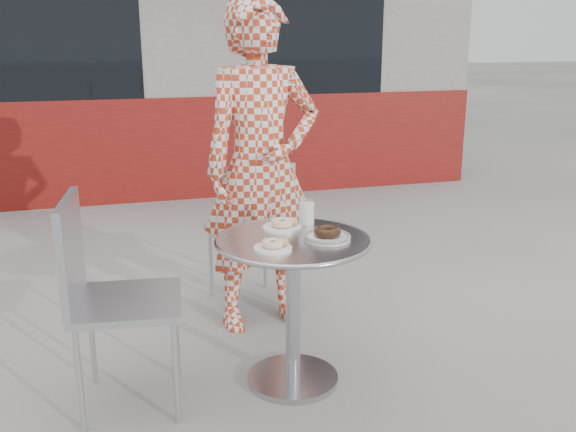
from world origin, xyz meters
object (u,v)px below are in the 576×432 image
object	(u,v)px
chair_far	(249,261)
plate_checker	(327,235)
bistro_table	(293,275)
chair_left	(127,343)
milk_cup	(306,212)
plate_far	(283,225)
seated_person	(262,168)
plate_near	(273,245)

from	to	relation	value
chair_far	plate_checker	size ratio (longest dim) A/B	4.22
bistro_table	chair_left	distance (m)	0.79
chair_far	milk_cup	distance (m)	0.91
chair_far	chair_left	bearing A→B (deg)	43.18
chair_left	plate_checker	bearing A→B (deg)	-88.09
plate_checker	milk_cup	distance (m)	0.25
chair_left	milk_cup	distance (m)	1.01
milk_cup	plate_checker	bearing A→B (deg)	-85.69
bistro_table	milk_cup	distance (m)	0.33
bistro_table	plate_checker	bearing A→B (deg)	-18.20
chair_far	plate_far	bearing A→B (deg)	81.47
chair_left	bistro_table	bearing A→B (deg)	-85.37
seated_person	plate_checker	size ratio (longest dim) A/B	8.47
plate_checker	chair_far	bearing A→B (deg)	97.91
plate_near	bistro_table	bearing A→B (deg)	44.61
seated_person	plate_far	distance (m)	0.55
seated_person	milk_cup	size ratio (longest dim) A/B	14.44
bistro_table	chair_left	world-z (taller)	chair_left
plate_far	milk_cup	size ratio (longest dim) A/B	1.47
bistro_table	plate_checker	distance (m)	0.24
chair_far	chair_left	distance (m)	1.19
chair_left	plate_near	distance (m)	0.78
seated_person	plate_near	distance (m)	0.83
plate_far	plate_near	xyz separation A→B (m)	(-0.12, -0.27, -0.00)
seated_person	plate_checker	world-z (taller)	seated_person
chair_far	seated_person	bearing A→B (deg)	86.06
plate_far	plate_checker	size ratio (longest dim) A/B	0.86
bistro_table	plate_near	size ratio (longest dim) A/B	4.38
milk_cup	plate_far	bearing A→B (deg)	-159.83
chair_left	plate_near	bearing A→B (deg)	-96.58
chair_far	plate_near	size ratio (longest dim) A/B	5.48
chair_far	milk_cup	size ratio (longest dim) A/B	7.20
seated_person	milk_cup	world-z (taller)	seated_person
chair_left	plate_far	bearing A→B (deg)	-73.51
chair_far	plate_near	bearing A→B (deg)	75.43
chair_far	plate_near	distance (m)	1.17
chair_left	plate_near	size ratio (longest dim) A/B	5.82
chair_left	plate_checker	size ratio (longest dim) A/B	4.49
milk_cup	seated_person	bearing A→B (deg)	101.97
plate_checker	chair_left	bearing A→B (deg)	175.26
bistro_table	plate_checker	world-z (taller)	plate_checker
chair_far	chair_left	size ratio (longest dim) A/B	0.94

